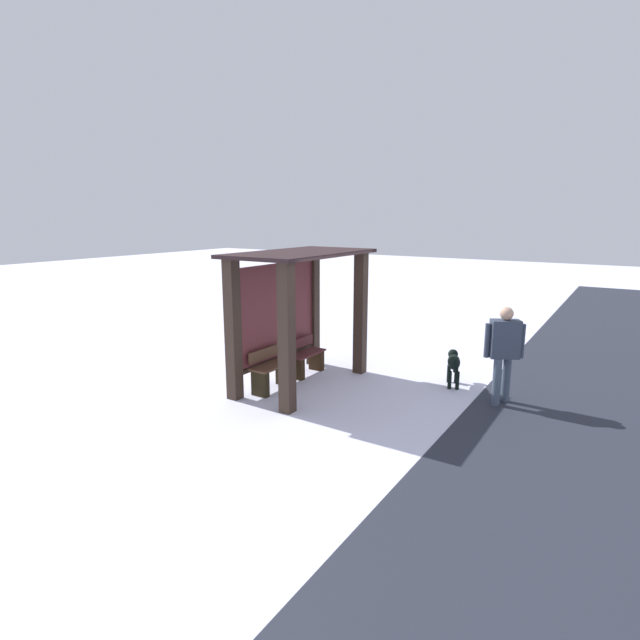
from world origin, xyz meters
name	(u,v)px	position (x,y,z in m)	size (l,w,h in m)	color
ground_plane	(302,384)	(0.00, 0.00, 0.00)	(60.00, 60.00, 0.00)	silver
bus_shelter	(294,300)	(0.00, 0.18, 1.62)	(2.93, 1.58, 2.52)	#33251C
bench_left_inside	(272,372)	(-0.56, 0.29, 0.34)	(0.91, 0.39, 0.77)	brown
bench_center_inside	(306,359)	(0.56, 0.29, 0.32)	(0.91, 0.37, 0.73)	#542729
person_walking	(504,347)	(1.03, -3.41, 0.99)	(0.45, 0.62, 1.68)	#333C4E
dog	(454,363)	(1.51, -2.43, 0.43)	(0.86, 0.44, 0.65)	black
road_strip	(606,450)	(0.00, -5.06, 0.00)	(36.00, 4.11, 0.01)	#262935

